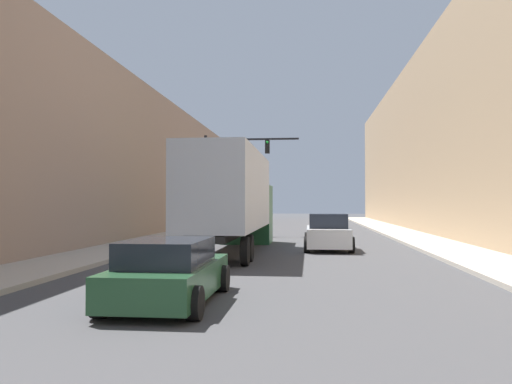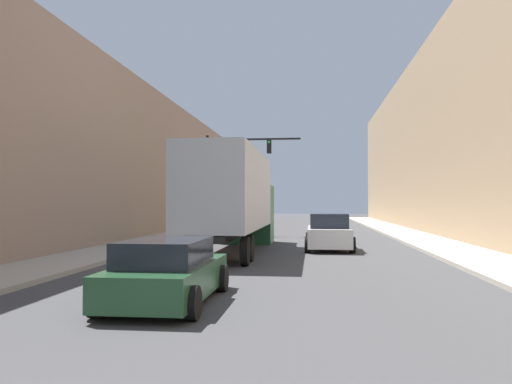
% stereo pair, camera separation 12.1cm
% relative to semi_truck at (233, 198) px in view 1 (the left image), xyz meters
% --- Properties ---
extents(sidewalk_right, '(2.86, 80.00, 0.15)m').
position_rel_semi_truck_xyz_m(sidewalk_right, '(9.60, 8.55, -2.31)').
color(sidewalk_right, '#B2A899').
rests_on(sidewalk_right, ground).
extents(sidewalk_left, '(2.86, 80.00, 0.15)m').
position_rel_semi_truck_xyz_m(sidewalk_left, '(-5.20, 8.55, -2.31)').
color(sidewalk_left, '#B2A899').
rests_on(sidewalk_left, ground).
extents(building_right, '(6.00, 80.00, 13.14)m').
position_rel_semi_truck_xyz_m(building_right, '(14.03, 8.55, 4.18)').
color(building_right, tan).
rests_on(building_right, ground).
extents(building_left, '(6.00, 80.00, 9.52)m').
position_rel_semi_truck_xyz_m(building_left, '(-9.63, 8.55, 2.38)').
color(building_left, '#997A66').
rests_on(building_left, ground).
extents(semi_truck, '(2.59, 12.02, 4.26)m').
position_rel_semi_truck_xyz_m(semi_truck, '(0.00, 0.00, 0.00)').
color(semi_truck, '#B2B7C1').
rests_on(semi_truck, ground).
extents(sedan_car, '(2.06, 4.30, 1.38)m').
position_rel_semi_truck_xyz_m(sedan_car, '(0.33, -11.19, -1.73)').
color(sedan_car, '#234C2D').
rests_on(sedan_car, ground).
extents(suv_car, '(2.15, 4.47, 1.67)m').
position_rel_semi_truck_xyz_m(suv_car, '(4.17, 1.56, -1.60)').
color(suv_car, silver).
rests_on(suv_car, ground).
extents(traffic_signal_gantry, '(6.37, 0.35, 6.70)m').
position_rel_semi_truck_xyz_m(traffic_signal_gantry, '(-2.17, 11.28, 2.24)').
color(traffic_signal_gantry, black).
rests_on(traffic_signal_gantry, ground).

